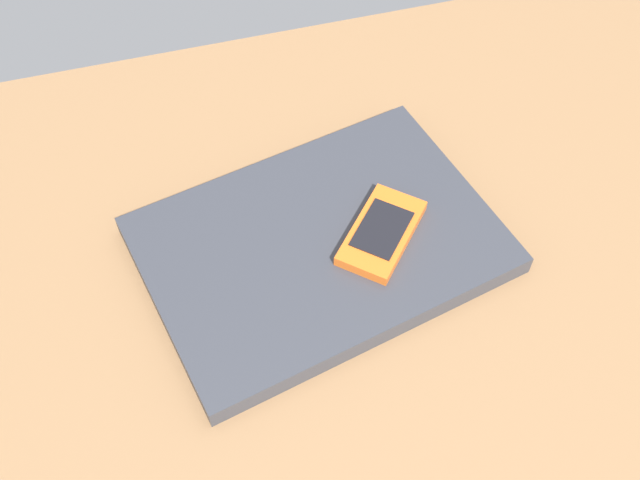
# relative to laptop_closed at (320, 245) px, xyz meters

# --- Properties ---
(desk_surface) EXTENTS (1.20, 0.80, 0.03)m
(desk_surface) POSITION_rel_laptop_closed_xyz_m (-0.05, 0.05, -0.03)
(desk_surface) COLOR olive
(desk_surface) RESTS_ON ground
(laptop_closed) EXTENTS (0.39, 0.31, 0.02)m
(laptop_closed) POSITION_rel_laptop_closed_xyz_m (0.00, 0.00, 0.00)
(laptop_closed) COLOR #33353D
(laptop_closed) RESTS_ON desk_surface
(cell_phone_on_laptop) EXTENTS (0.11, 0.12, 0.01)m
(cell_phone_on_laptop) POSITION_rel_laptop_closed_xyz_m (-0.06, 0.01, 0.02)
(cell_phone_on_laptop) COLOR orange
(cell_phone_on_laptop) RESTS_ON laptop_closed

